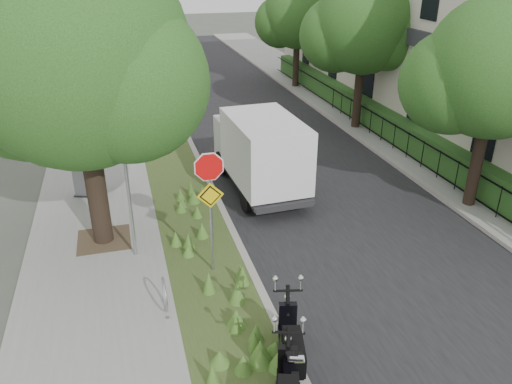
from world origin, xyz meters
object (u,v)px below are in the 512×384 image
(utility_cabinet, at_px, (87,179))
(box_truck, at_px, (260,149))
(scooter_far, at_px, (291,351))
(sign_assembly, at_px, (210,189))

(utility_cabinet, bearing_deg, box_truck, -9.57)
(scooter_far, bearing_deg, sign_assembly, 101.71)
(scooter_far, bearing_deg, utility_cabinet, 112.94)
(scooter_far, xyz_separation_m, box_truck, (1.71, 8.01, 0.87))
(box_truck, bearing_deg, scooter_far, -102.03)
(sign_assembly, xyz_separation_m, box_truck, (2.46, 4.39, -0.88))
(box_truck, distance_m, utility_cabinet, 5.62)
(sign_assembly, xyz_separation_m, scooter_far, (0.75, -3.62, -1.76))
(sign_assembly, height_order, scooter_far, sign_assembly)
(scooter_far, distance_m, utility_cabinet, 9.70)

